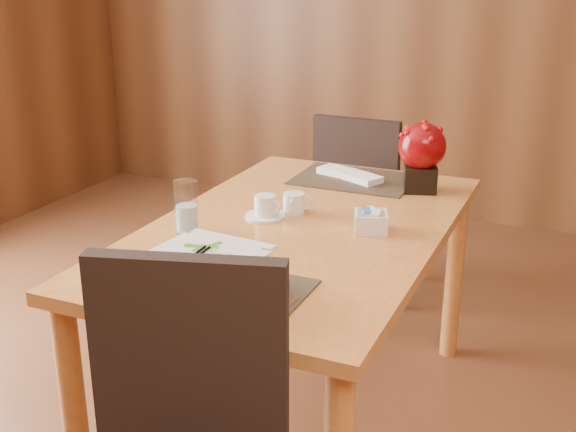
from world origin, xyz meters
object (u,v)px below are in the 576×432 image
at_px(dining_table, 299,252).
at_px(soup_setting, 206,276).
at_px(coffee_cup, 265,208).
at_px(far_chair, 362,196).
at_px(bread_plate, 119,266).
at_px(sugar_caddy, 371,222).
at_px(water_glass, 187,207).
at_px(creamer_jug, 294,203).
at_px(berry_decor, 422,153).

distance_m(dining_table, soup_setting, 0.61).
distance_m(coffee_cup, far_chair, 1.10).
xyz_separation_m(bread_plate, far_chair, (0.19, 1.61, -0.25)).
height_order(soup_setting, coffee_cup, soup_setting).
bearing_deg(sugar_caddy, water_glass, -154.87).
bearing_deg(creamer_jug, coffee_cup, -145.26).
bearing_deg(soup_setting, berry_decor, 82.07).
height_order(dining_table, berry_decor, berry_decor).
xyz_separation_m(dining_table, bread_plate, (-0.32, -0.52, 0.10)).
distance_m(dining_table, creamer_jug, 0.18).
distance_m(coffee_cup, sugar_caddy, 0.36).
bearing_deg(water_glass, soup_setting, -53.09).
height_order(coffee_cup, far_chair, far_chair).
xyz_separation_m(dining_table, berry_decor, (0.27, 0.51, 0.24)).
distance_m(sugar_caddy, far_chair, 1.14).
bearing_deg(creamer_jug, sugar_caddy, -28.97).
bearing_deg(far_chair, coffee_cup, 91.04).
bearing_deg(sugar_caddy, berry_decor, 85.37).
distance_m(coffee_cup, berry_decor, 0.65).
distance_m(sugar_caddy, bread_plate, 0.79).
distance_m(soup_setting, creamer_jug, 0.69).
xyz_separation_m(dining_table, soup_setting, (-0.01, -0.59, 0.16)).
distance_m(dining_table, water_glass, 0.40).
distance_m(water_glass, sugar_caddy, 0.58).
relative_size(dining_table, soup_setting, 4.63).
bearing_deg(bread_plate, sugar_caddy, 45.44).
bearing_deg(far_chair, water_glass, 83.88).
xyz_separation_m(sugar_caddy, berry_decor, (0.04, 0.48, 0.12)).
xyz_separation_m(soup_setting, bread_plate, (-0.31, 0.06, -0.05)).
bearing_deg(berry_decor, bread_plate, -119.62).
distance_m(creamer_jug, sugar_caddy, 0.30).
height_order(soup_setting, bread_plate, soup_setting).
bearing_deg(soup_setting, bread_plate, 174.84).
height_order(sugar_caddy, far_chair, far_chair).
height_order(soup_setting, creamer_jug, soup_setting).
height_order(creamer_jug, sugar_caddy, creamer_jug).
relative_size(creamer_jug, sugar_caddy, 0.93).
xyz_separation_m(water_glass, berry_decor, (0.56, 0.72, 0.06)).
relative_size(dining_table, sugar_caddy, 14.83).
height_order(water_glass, bread_plate, water_glass).
relative_size(creamer_jug, berry_decor, 0.37).
bearing_deg(coffee_cup, soup_setting, -78.58).
relative_size(soup_setting, bread_plate, 2.25).
xyz_separation_m(water_glass, far_chair, (0.16, 1.29, -0.33)).
xyz_separation_m(coffee_cup, creamer_jug, (0.07, 0.08, 0.00)).
xyz_separation_m(soup_setting, far_chair, (-0.12, 1.67, -0.30)).
distance_m(soup_setting, berry_decor, 1.14).
bearing_deg(creamer_jug, soup_setting, -101.79).
relative_size(soup_setting, sugar_caddy, 3.20).
relative_size(bread_plate, far_chair, 0.16).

